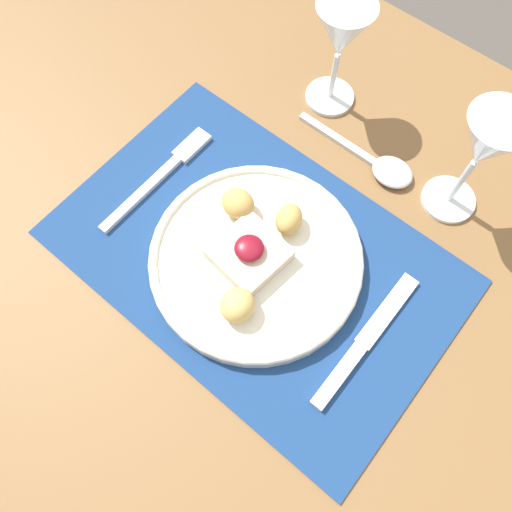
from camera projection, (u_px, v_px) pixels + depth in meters
name	position (u px, v px, depth m)	size (l,w,h in m)	color
ground_plane	(256.00, 368.00, 1.28)	(8.00, 8.00, 0.00)	#4C4742
dining_table	(255.00, 284.00, 0.70)	(1.23, 0.94, 0.73)	brown
placemat	(255.00, 257.00, 0.61)	(0.48, 0.31, 0.00)	navy
dinner_plate	(255.00, 257.00, 0.59)	(0.26, 0.26, 0.05)	silver
fork	(164.00, 172.00, 0.65)	(0.02, 0.19, 0.01)	silver
knife	(359.00, 348.00, 0.56)	(0.02, 0.19, 0.01)	silver
spoon	(382.00, 166.00, 0.66)	(0.18, 0.05, 0.02)	silver
wine_glass_near	(485.00, 148.00, 0.54)	(0.07, 0.07, 0.16)	white
wine_glass_far	(341.00, 37.00, 0.61)	(0.07, 0.07, 0.15)	white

